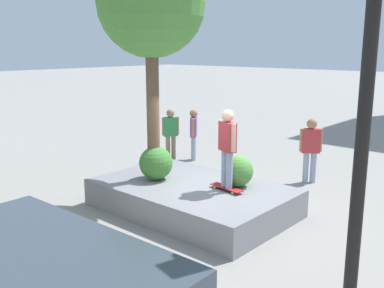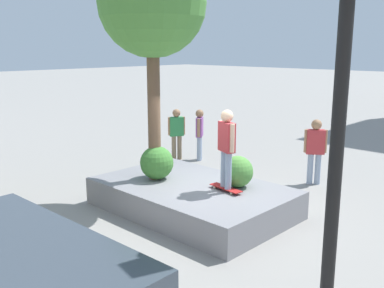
{
  "view_description": "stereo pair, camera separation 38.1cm",
  "coord_description": "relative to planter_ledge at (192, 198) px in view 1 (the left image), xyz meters",
  "views": [
    {
      "loc": [
        -5.54,
        7.16,
        3.51
      ],
      "look_at": [
        0.53,
        0.28,
        1.5
      ],
      "focal_mm": 41.44,
      "sensor_mm": 36.0,
      "label": 1
    },
    {
      "loc": [
        -5.83,
        6.9,
        3.51
      ],
      "look_at": [
        0.53,
        0.28,
        1.5
      ],
      "focal_mm": 41.44,
      "sensor_mm": 36.0,
      "label": 2
    }
  ],
  "objects": [
    {
      "name": "pedestrian_crossing",
      "position": [
        3.49,
        -2.94,
        0.64
      ],
      "size": [
        0.39,
        0.48,
        1.62
      ],
      "color": "#847056",
      "rests_on": "ground"
    },
    {
      "name": "planter_ledge",
      "position": [
        0.0,
        0.0,
        0.0
      ],
      "size": [
        4.17,
        2.64,
        0.6
      ],
      "primitive_type": "cube",
      "color": "gray",
      "rests_on": "ground"
    },
    {
      "name": "skateboard",
      "position": [
        -0.81,
        -0.17,
        0.35
      ],
      "size": [
        0.82,
        0.32,
        0.07
      ],
      "color": "#A51E1E",
      "rests_on": "planter_ledge"
    },
    {
      "name": "ground_plane",
      "position": [
        -0.53,
        -0.28,
        -0.3
      ],
      "size": [
        120.0,
        120.0,
        0.0
      ],
      "primitive_type": "plane",
      "color": "gray"
    },
    {
      "name": "passerby_with_bag",
      "position": [
        -0.95,
        -3.6,
        0.69
      ],
      "size": [
        0.48,
        0.43,
        1.71
      ],
      "color": "#8C9EB7",
      "rests_on": "ground"
    },
    {
      "name": "boxwood_shrub",
      "position": [
        0.87,
        0.24,
        0.67
      ],
      "size": [
        0.75,
        0.75,
        0.75
      ],
      "primitive_type": "sphere",
      "color": "#3D7A33",
      "rests_on": "planter_ledge"
    },
    {
      "name": "skateboarder",
      "position": [
        -0.81,
        -0.17,
        1.31
      ],
      "size": [
        0.51,
        0.34,
        1.62
      ],
      "color": "#8C9EB7",
      "rests_on": "skateboard"
    },
    {
      "name": "hedge_clump",
      "position": [
        -0.8,
        -0.56,
        0.63
      ],
      "size": [
        0.67,
        0.67,
        0.67
      ],
      "primitive_type": "sphere",
      "color": "#4C8C3D",
      "rests_on": "planter_ledge"
    },
    {
      "name": "bystander_watching",
      "position": [
        2.92,
        -3.38,
        0.63
      ],
      "size": [
        0.4,
        0.46,
        1.62
      ],
      "color": "#8C9EB7",
      "rests_on": "ground"
    },
    {
      "name": "traffic_light_median",
      "position": [
        -4.72,
        3.18,
        2.98
      ],
      "size": [
        0.36,
        0.33,
        4.84
      ],
      "color": "black",
      "rests_on": "ground"
    },
    {
      "name": "plaza_tree",
      "position": [
        0.93,
        0.24,
        4.07
      ],
      "size": [
        2.29,
        2.29,
        4.97
      ],
      "color": "brown",
      "rests_on": "planter_ledge"
    }
  ]
}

